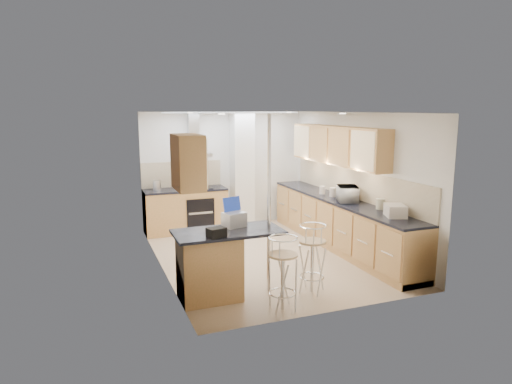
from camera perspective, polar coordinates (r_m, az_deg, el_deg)
name	(u,v)px	position (r m, az deg, el deg)	size (l,w,h in m)	color
ground	(265,256)	(8.15, 1.10, -7.97)	(4.80, 4.80, 0.00)	tan
room_shell	(274,166)	(8.26, 2.25, 3.27)	(3.64, 4.84, 2.51)	silver
right_counter	(339,223)	(8.67, 10.36, -3.83)	(0.63, 4.40, 0.92)	#B28C47
back_counter	(186,210)	(9.70, -8.80, -2.26)	(1.70, 0.63, 0.92)	#B28C47
peninsula	(228,263)	(6.34, -3.46, -8.89)	(1.47, 0.72, 0.94)	#B28C47
microwave	(348,194)	(8.32, 11.38, -0.24)	(0.50, 0.34, 0.28)	silver
laptop	(234,220)	(6.37, -2.74, -3.46)	(0.30, 0.22, 0.20)	#A1A4A9
bag	(216,232)	(5.89, -4.98, -5.04)	(0.23, 0.17, 0.12)	black
bar_stool_near	(283,273)	(5.94, 3.37, -10.10)	(0.40, 0.40, 0.98)	tan
bar_stool_end	(312,258)	(6.52, 7.03, -8.23)	(0.40, 0.40, 0.99)	tan
jar_a	(333,192)	(8.76, 9.57, -0.01)	(0.12, 0.12, 0.17)	beige
jar_b	(322,190)	(8.99, 8.29, 0.24)	(0.11, 0.11, 0.16)	beige
jar_c	(380,204)	(7.83, 15.26, -1.45)	(0.14, 0.14, 0.18)	beige
jar_d	(354,197)	(8.35, 12.21, -0.67)	(0.10, 0.10, 0.16)	silver
bread_bin	(395,211)	(7.36, 17.03, -2.25)	(0.28, 0.36, 0.19)	beige
kettle	(157,185)	(9.55, -12.27, 0.84)	(0.16, 0.16, 0.20)	silver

